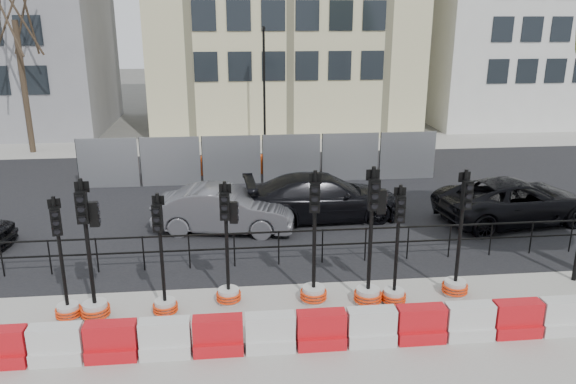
{
  "coord_description": "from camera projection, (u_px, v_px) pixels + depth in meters",
  "views": [
    {
      "loc": [
        -1.19,
        -12.78,
        6.58
      ],
      "look_at": [
        0.44,
        3.0,
        1.52
      ],
      "focal_mm": 35.0,
      "sensor_mm": 36.0,
      "label": 1
    }
  ],
  "objects": [
    {
      "name": "car_d",
      "position": [
        515.0,
        201.0,
        18.37
      ],
      "size": [
        3.95,
        5.94,
        1.45
      ],
      "primitive_type": "imported",
      "rotation": [
        0.0,
        0.0,
        1.72
      ],
      "color": "black",
      "rests_on": "ground"
    },
    {
      "name": "sidewalk_far",
      "position": [
        254.0,
        145.0,
        29.39
      ],
      "size": [
        40.0,
        4.0,
        0.02
      ],
      "primitive_type": "cube",
      "color": "gray",
      "rests_on": "ground"
    },
    {
      "name": "car_c",
      "position": [
        323.0,
        197.0,
        18.66
      ],
      "size": [
        2.75,
        5.48,
        1.52
      ],
      "primitive_type": "imported",
      "rotation": [
        0.0,
        0.0,
        1.63
      ],
      "color": "black",
      "rests_on": "ground"
    },
    {
      "name": "traffic_signal_f",
      "position": [
        369.0,
        273.0,
        13.07
      ],
      "size": [
        0.67,
        0.67,
        3.38
      ],
      "rotation": [
        0.0,
        0.0,
        -0.01
      ],
      "color": "beige",
      "rests_on": "ground"
    },
    {
      "name": "traffic_signal_a",
      "position": [
        66.0,
        295.0,
        12.49
      ],
      "size": [
        0.57,
        0.57,
        2.91
      ],
      "rotation": [
        0.0,
        0.0,
        0.27
      ],
      "color": "beige",
      "rests_on": "ground"
    },
    {
      "name": "road",
      "position": [
        265.0,
        198.0,
        20.86
      ],
      "size": [
        40.0,
        14.0,
        0.03
      ],
      "primitive_type": "cube",
      "color": "black",
      "rests_on": "ground"
    },
    {
      "name": "traffic_signal_h",
      "position": [
        457.0,
        271.0,
        13.53
      ],
      "size": [
        0.63,
        0.63,
        3.19
      ],
      "rotation": [
        0.0,
        0.0,
        0.14
      ],
      "color": "beige",
      "rests_on": "ground"
    },
    {
      "name": "heras_fencing",
      "position": [
        249.0,
        162.0,
        23.17
      ],
      "size": [
        14.33,
        1.72,
        2.0
      ],
      "color": "gray",
      "rests_on": "ground"
    },
    {
      "name": "traffic_signal_c",
      "position": [
        164.0,
        291.0,
        12.68
      ],
      "size": [
        0.57,
        0.57,
        2.92
      ],
      "rotation": [
        0.0,
        0.0,
        -0.12
      ],
      "color": "beige",
      "rests_on": "ground"
    },
    {
      "name": "ground",
      "position": [
        283.0,
        285.0,
        14.23
      ],
      "size": [
        120.0,
        120.0,
        0.0
      ],
      "primitive_type": "plane",
      "color": "#51514C",
      "rests_on": "ground"
    },
    {
      "name": "barrier_row",
      "position": [
        296.0,
        332.0,
        11.46
      ],
      "size": [
        12.55,
        0.5,
        0.8
      ],
      "color": "red",
      "rests_on": "ground"
    },
    {
      "name": "sidewalk_near",
      "position": [
        297.0,
        353.0,
        11.38
      ],
      "size": [
        40.0,
        6.0,
        0.02
      ],
      "primitive_type": "cube",
      "color": "gray",
      "rests_on": "ground"
    },
    {
      "name": "traffic_signal_e",
      "position": [
        314.0,
        276.0,
        13.2
      ],
      "size": [
        0.64,
        0.64,
        3.26
      ],
      "rotation": [
        0.0,
        0.0,
        -0.18
      ],
      "color": "beige",
      "rests_on": "ground"
    },
    {
      "name": "traffic_signal_b",
      "position": [
        93.0,
        287.0,
        12.44
      ],
      "size": [
        0.65,
        0.65,
        3.3
      ],
      "rotation": [
        0.0,
        0.0,
        0.02
      ],
      "color": "beige",
      "rests_on": "ground"
    },
    {
      "name": "car_b",
      "position": [
        224.0,
        210.0,
        17.57
      ],
      "size": [
        3.02,
        4.88,
        1.43
      ],
      "primitive_type": "imported",
      "rotation": [
        0.0,
        0.0,
        1.4
      ],
      "color": "#4F4F54",
      "rests_on": "ground"
    },
    {
      "name": "traffic_signal_g",
      "position": [
        395.0,
        280.0,
        13.15
      ],
      "size": [
        0.58,
        0.58,
        2.95
      ],
      "rotation": [
        0.0,
        0.0,
        -0.12
      ],
      "color": "beige",
      "rests_on": "ground"
    },
    {
      "name": "lamp_post_far",
      "position": [
        264.0,
        85.0,
        27.49
      ],
      "size": [
        0.12,
        0.56,
        6.0
      ],
      "color": "black",
      "rests_on": "ground"
    },
    {
      "name": "tree_bare_far",
      "position": [
        13.0,
        12.0,
        25.82
      ],
      "size": [
        2.0,
        2.0,
        9.0
      ],
      "color": "#473828",
      "rests_on": "ground"
    },
    {
      "name": "traffic_signal_d",
      "position": [
        228.0,
        276.0,
        13.14
      ],
      "size": [
        0.59,
        0.59,
        3.02
      ],
      "rotation": [
        0.0,
        0.0,
        -0.12
      ],
      "color": "beige",
      "rests_on": "ground"
    },
    {
      "name": "kerb_railing",
      "position": [
        279.0,
        242.0,
        15.16
      ],
      "size": [
        18.0,
        0.04,
        1.0
      ],
      "color": "black",
      "rests_on": "ground"
    }
  ]
}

